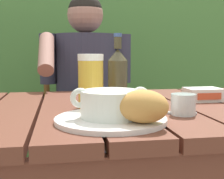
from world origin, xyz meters
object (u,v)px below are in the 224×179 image
at_px(serving_plate, 111,119).
at_px(table_knife, 162,112).
at_px(person_eating, 86,91).
at_px(water_glass_small, 183,104).
at_px(butter_tub, 203,94).
at_px(soup_bowl, 111,103).
at_px(chair_near_diner, 84,127).
at_px(bread_roll, 143,106).
at_px(beer_bottle, 118,75).
at_px(beer_glass, 91,81).

bearing_deg(serving_plate, table_knife, 25.62).
distance_m(person_eating, table_knife, 0.81).
xyz_separation_m(water_glass_small, butter_tub, (0.17, 0.22, -0.01)).
relative_size(serving_plate, soup_bowl, 1.40).
bearing_deg(person_eating, chair_near_diner, 89.18).
bearing_deg(chair_near_diner, water_glass_small, -78.85).
height_order(soup_bowl, table_knife, soup_bowl).
xyz_separation_m(soup_bowl, bread_roll, (0.06, -0.07, 0.00)).
distance_m(beer_bottle, water_glass_small, 0.27).
bearing_deg(beer_glass, soup_bowl, -81.83).
relative_size(serving_plate, butter_tub, 2.28).
relative_size(chair_near_diner, soup_bowl, 4.71).
relative_size(person_eating, beer_bottle, 5.19).
xyz_separation_m(bread_roll, water_glass_small, (0.15, 0.13, -0.02)).
xyz_separation_m(chair_near_diner, serving_plate, (-0.01, -1.07, 0.28)).
bearing_deg(beer_bottle, bread_roll, -90.74).
bearing_deg(beer_glass, water_glass_small, -32.05).
bearing_deg(butter_tub, chair_near_diner, 115.00).
bearing_deg(bread_roll, soup_bowl, 130.60).
height_order(person_eating, soup_bowl, person_eating).
height_order(soup_bowl, bread_roll, bread_roll).
height_order(beer_glass, butter_tub, beer_glass).
bearing_deg(water_glass_small, beer_glass, 147.95).
relative_size(bread_roll, table_knife, 0.90).
bearing_deg(butter_tub, table_knife, -138.00).
distance_m(person_eating, beer_bottle, 0.62).
xyz_separation_m(chair_near_diner, beer_bottle, (0.05, -0.80, 0.37)).
bearing_deg(chair_near_diner, soup_bowl, -90.80).
xyz_separation_m(person_eating, water_glass_small, (0.20, -0.82, 0.06)).
xyz_separation_m(chair_near_diner, person_eating, (-0.00, -0.20, 0.24)).
bearing_deg(bread_roll, butter_tub, 47.70).
height_order(chair_near_diner, table_knife, chair_near_diner).
bearing_deg(bread_roll, chair_near_diner, 92.46).
distance_m(beer_glass, table_knife, 0.24).
height_order(bread_roll, beer_bottle, beer_bottle).
distance_m(chair_near_diner, butter_tub, 0.92).
distance_m(water_glass_small, table_knife, 0.06).
height_order(serving_plate, beer_bottle, beer_bottle).
relative_size(bread_roll, beer_bottle, 0.60).
height_order(soup_bowl, beer_bottle, beer_bottle).
distance_m(serving_plate, water_glass_small, 0.22).
bearing_deg(water_glass_small, beer_bottle, 124.20).
height_order(bread_roll, butter_tub, bread_roll).
distance_m(person_eating, soup_bowl, 0.87).
bearing_deg(bread_roll, person_eating, 93.14).
bearing_deg(soup_bowl, bread_roll, -49.40).
relative_size(serving_plate, water_glass_small, 4.06).
bearing_deg(beer_bottle, water_glass_small, -55.80).
xyz_separation_m(soup_bowl, butter_tub, (0.38, 0.28, -0.02)).
relative_size(chair_near_diner, beer_bottle, 4.02).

